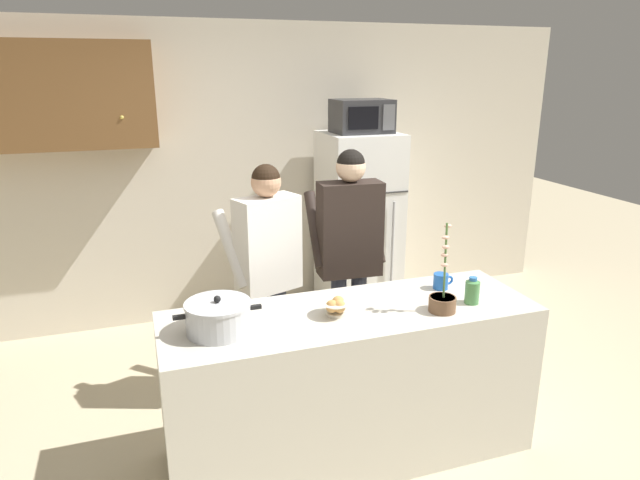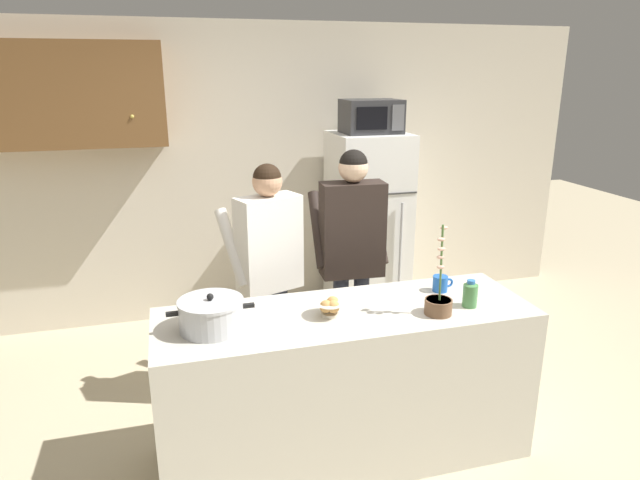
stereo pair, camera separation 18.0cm
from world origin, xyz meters
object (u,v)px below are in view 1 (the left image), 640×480
bottle_near_edge (472,290)px  potted_orchid (442,299)px  microwave (362,116)px  cooking_pot (218,317)px  coffee_mug (441,281)px  bread_bowl (336,307)px  person_by_sink (349,241)px  refrigerator (358,227)px  person_near_pot (267,257)px

bottle_near_edge → potted_orchid: bearing=-168.7°
microwave → potted_orchid: microwave is taller
cooking_pot → potted_orchid: (1.21, -0.14, -0.01)m
coffee_mug → bread_bowl: bread_bowl is taller
bread_bowl → person_by_sink: bearing=64.1°
bottle_near_edge → refrigerator: bearing=86.6°
bread_bowl → potted_orchid: potted_orchid is taller
coffee_mug → bottle_near_edge: bearing=-78.5°
microwave → person_by_sink: (-0.51, -1.04, -0.75)m
person_near_pot → bread_bowl: person_near_pot is taller
cooking_pot → potted_orchid: potted_orchid is taller
cooking_pot → person_by_sink: bearing=38.3°
cooking_pot → coffee_mug: size_ratio=3.40×
refrigerator → person_near_pot: size_ratio=1.03×
person_by_sink → potted_orchid: person_by_sink is taller
microwave → potted_orchid: bearing=-99.6°
person_by_sink → coffee_mug: size_ratio=12.97×
refrigerator → microwave: size_ratio=3.50×
person_by_sink → bottle_near_edge: bearing=-66.6°
potted_orchid → microwave: bearing=80.4°
person_near_pot → bread_bowl: 0.82m
person_near_pot → person_by_sink: bearing=2.5°
person_by_sink → potted_orchid: size_ratio=3.37×
person_by_sink → bread_bowl: size_ratio=9.33×
potted_orchid → person_near_pot: bearing=129.4°
person_by_sink → bread_bowl: bearing=-115.9°
refrigerator → cooking_pot: 2.43m
bread_bowl → bottle_near_edge: size_ratio=1.15×
person_by_sink → cooking_pot: size_ratio=3.81×
person_by_sink → cooking_pot: person_by_sink is taller
person_near_pot → potted_orchid: size_ratio=3.25×
person_near_pot → bread_bowl: size_ratio=8.98×
bottle_near_edge → bread_bowl: bearing=173.6°
coffee_mug → potted_orchid: size_ratio=0.26×
refrigerator → potted_orchid: refrigerator is taller
bread_bowl → person_near_pot: bearing=103.3°
refrigerator → coffee_mug: refrigerator is taller
coffee_mug → bread_bowl: size_ratio=0.72×
coffee_mug → bread_bowl: (-0.74, -0.16, 0.00)m
person_by_sink → bottle_near_edge: (0.39, -0.91, -0.07)m
person_by_sink → cooking_pot: 1.32m
microwave → coffee_mug: 1.91m
person_by_sink → bread_bowl: person_by_sink is taller
person_by_sink → bread_bowl: (-0.40, -0.82, -0.09)m
person_near_pot → potted_orchid: bearing=-50.6°
microwave → cooking_pot: 2.55m
refrigerator → bread_bowl: bearing=-115.8°
microwave → cooking_pot: bearing=-129.8°
bread_bowl → microwave: bearing=63.9°
microwave → bottle_near_edge: size_ratio=3.04×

